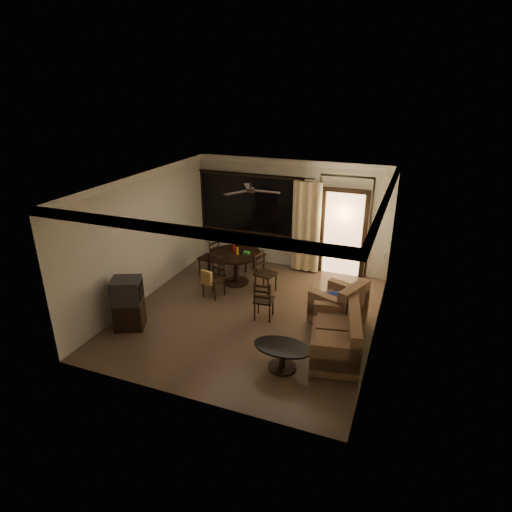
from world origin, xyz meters
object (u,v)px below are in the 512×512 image
at_px(dining_chair_east, 265,280).
at_px(tv_cabinet, 128,303).
at_px(dining_chair_south, 213,284).
at_px(dining_table, 236,260).
at_px(dining_chair_west, 209,264).
at_px(sofa, 338,338).
at_px(dining_chair_north, 255,261).
at_px(coffee_table, 282,354).
at_px(armchair, 340,306).
at_px(side_chair, 264,307).

relative_size(dining_chair_east, tv_cabinet, 0.91).
bearing_deg(dining_chair_south, dining_table, 89.90).
bearing_deg(dining_chair_west, dining_chair_south, 44.30).
height_order(dining_chair_south, sofa, dining_chair_south).
bearing_deg(sofa, dining_table, 132.99).
xyz_separation_m(dining_chair_east, tv_cabinet, (-1.97, -2.42, 0.24)).
xyz_separation_m(dining_chair_north, coffee_table, (1.89, -3.56, 0.01)).
relative_size(dining_chair_north, armchair, 0.83).
relative_size(dining_chair_south, armchair, 0.83).
distance_m(dining_chair_west, sofa, 4.30).
bearing_deg(dining_chair_west, coffee_table, 57.14).
xyz_separation_m(dining_chair_west, sofa, (3.67, -2.23, 0.05)).
bearing_deg(dining_chair_south, armchair, 11.02).
bearing_deg(armchair, dining_chair_west, -176.03).
relative_size(tv_cabinet, side_chair, 1.20).
bearing_deg(dining_chair_north, side_chair, 128.97).
height_order(dining_chair_east, coffee_table, dining_chair_east).
xyz_separation_m(dining_table, dining_chair_north, (0.18, 0.77, -0.32)).
distance_m(dining_table, dining_chair_north, 0.85).
relative_size(dining_chair_south, side_chair, 1.09).
distance_m(dining_table, tv_cabinet, 2.85).
xyz_separation_m(dining_chair_north, armchair, (2.51, -1.71, 0.08)).
xyz_separation_m(tv_cabinet, coffee_table, (3.22, -0.18, -0.23)).
height_order(dining_chair_south, armchair, dining_chair_south).
height_order(dining_chair_east, tv_cabinet, tv_cabinet).
bearing_deg(coffee_table, armchair, 71.48).
relative_size(dining_chair_west, side_chair, 1.09).
bearing_deg(dining_chair_north, armchair, 158.87).
xyz_separation_m(dining_table, dining_chair_west, (-0.82, 0.19, -0.32)).
bearing_deg(tv_cabinet, coffee_table, -27.60).
bearing_deg(dining_table, armchair, -19.31).
xyz_separation_m(tv_cabinet, armchair, (3.84, 1.67, -0.16)).
relative_size(dining_table, dining_chair_east, 1.29).
distance_m(dining_chair_east, side_chair, 1.21).
bearing_deg(sofa, dining_chair_east, 126.37).
distance_m(dining_table, side_chair, 1.83).
bearing_deg(dining_chair_east, dining_table, 89.93).
bearing_deg(dining_chair_south, dining_chair_north, 90.00).
distance_m(dining_chair_south, tv_cabinet, 2.03).
bearing_deg(dining_chair_south, coffee_table, -27.76).
relative_size(armchair, side_chair, 1.31).
distance_m(dining_table, coffee_table, 3.49).
xyz_separation_m(dining_chair_east, sofa, (2.04, -1.85, 0.05)).
height_order(tv_cabinet, coffee_table, tv_cabinet).
xyz_separation_m(sofa, side_chair, (-1.66, 0.70, -0.07)).
height_order(armchair, side_chair, armchair).
relative_size(dining_chair_east, side_chair, 1.09).
relative_size(dining_chair_west, tv_cabinet, 0.91).
distance_m(dining_table, armchair, 2.85).
distance_m(coffee_table, side_chair, 1.69).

